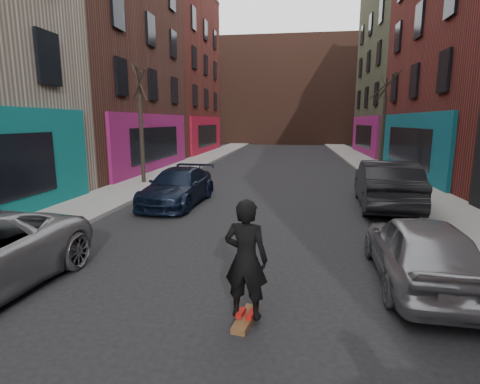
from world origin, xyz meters
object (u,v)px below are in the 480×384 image
(skateboard, at_px, (246,319))
(parked_right_end, at_px, (386,184))
(tree_right_far, at_px, (384,113))
(skateboarder, at_px, (246,259))
(parked_left_end, at_px, (178,187))
(parked_right_far, at_px, (420,250))
(tree_left_far, at_px, (141,114))

(skateboard, bearing_deg, parked_right_end, 75.06)
(parked_right_end, relative_size, skateboard, 6.46)
(parked_right_end, bearing_deg, tree_right_far, -96.52)
(skateboard, height_order, skateboarder, skateboarder)
(tree_right_far, bearing_deg, parked_right_end, -101.19)
(tree_right_far, distance_m, parked_left_end, 14.01)
(parked_left_end, bearing_deg, skateboard, -62.99)
(parked_right_end, bearing_deg, parked_right_far, 87.19)
(parked_right_end, bearing_deg, skateboard, 69.79)
(tree_left_far, xyz_separation_m, parked_right_end, (10.54, -3.41, -2.53))
(skateboard, bearing_deg, tree_right_far, 81.97)
(parked_right_far, bearing_deg, tree_left_far, -43.45)
(tree_right_far, xyz_separation_m, parked_right_end, (-1.86, -9.41, -2.68))
(parked_left_end, height_order, skateboarder, skateboarder)
(skateboard, relative_size, skateboarder, 0.43)
(tree_left_far, distance_m, skateboarder, 13.84)
(skateboarder, bearing_deg, parked_left_end, -55.89)
(tree_right_far, height_order, parked_right_far, tree_right_far)
(tree_right_far, relative_size, skateboard, 8.50)
(parked_right_end, bearing_deg, parked_left_end, 8.99)
(parked_right_end, bearing_deg, skateboarder, 69.79)
(tree_left_far, height_order, parked_left_end, tree_left_far)
(parked_left_end, distance_m, parked_right_end, 7.56)
(parked_left_end, xyz_separation_m, parked_right_end, (7.54, 0.57, 0.19))
(tree_left_far, xyz_separation_m, skateboarder, (6.58, -11.95, -2.35))
(tree_right_far, height_order, skateboarder, tree_right_far)
(parked_right_far, bearing_deg, tree_right_far, -96.85)
(parked_right_far, xyz_separation_m, parked_right_end, (0.88, 6.68, 0.17))
(parked_right_end, relative_size, skateboarder, 2.79)
(tree_left_far, relative_size, parked_right_far, 1.63)
(tree_left_far, relative_size, parked_right_end, 1.26)
(skateboarder, bearing_deg, parked_right_far, -139.01)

